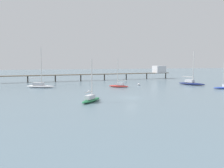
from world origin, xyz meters
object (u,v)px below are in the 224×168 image
sailboat_green (91,99)px  sailboat_navy (191,83)px  mooring_buoy_inner (139,84)px  sailboat_white (40,85)px  sailboat_red (119,85)px  mooring_buoy_outer (89,92)px  pier (132,71)px

sailboat_green → sailboat_navy: bearing=32.7°
sailboat_green → mooring_buoy_inner: 35.98m
sailboat_white → sailboat_green: 32.20m
sailboat_navy → sailboat_red: bearing=-178.7°
mooring_buoy_inner → mooring_buoy_outer: 24.46m
pier → sailboat_white: sailboat_white is taller
pier → sailboat_navy: bearing=-69.2°
mooring_buoy_outer → sailboat_navy: bearing=16.7°
sailboat_red → sailboat_green: bearing=-118.1°
sailboat_navy → mooring_buoy_inner: (-18.83, 2.64, -0.34)m
mooring_buoy_inner → sailboat_green: bearing=-127.2°
sailboat_navy → pier: bearing=110.8°
sailboat_red → sailboat_navy: size_ratio=0.79×
pier → mooring_buoy_outer: 50.17m
pier → mooring_buoy_outer: bearing=-122.8°
pier → mooring_buoy_inner: size_ratio=95.04×
pier → mooring_buoy_outer: size_ratio=127.61×
sailboat_red → sailboat_navy: bearing=1.3°
sailboat_white → sailboat_navy: bearing=-4.6°
sailboat_green → mooring_buoy_inner: bearing=52.8°
sailboat_navy → mooring_buoy_outer: bearing=-163.3°
sailboat_navy → mooring_buoy_outer: sailboat_navy is taller
pier → sailboat_red: size_ratio=8.21×
sailboat_navy → sailboat_green: 48.19m
sailboat_green → mooring_buoy_inner: size_ratio=10.94×
sailboat_red → mooring_buoy_inner: (8.19, 3.25, -0.23)m
sailboat_navy → sailboat_white: bearing=175.4°
sailboat_navy → sailboat_green: (-40.56, -26.03, -0.08)m
pier → sailboat_white: (-40.14, -26.24, -2.89)m
pier → sailboat_navy: size_ratio=6.48×
mooring_buoy_outer → sailboat_red: bearing=43.3°
sailboat_red → sailboat_navy: 27.02m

